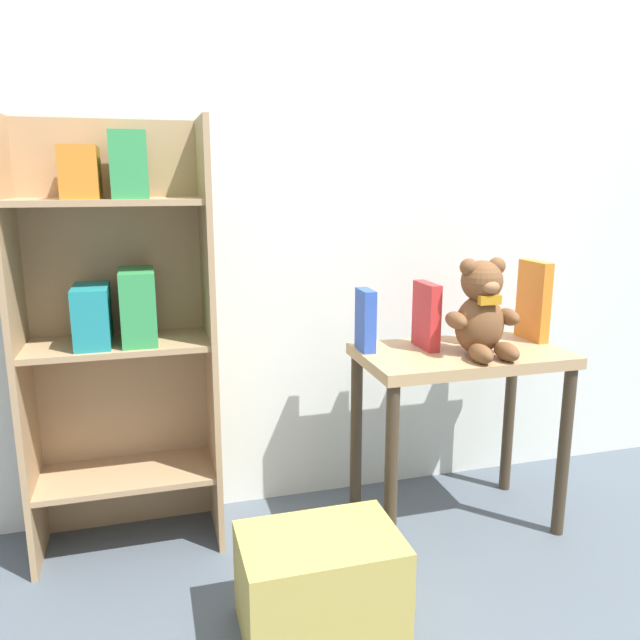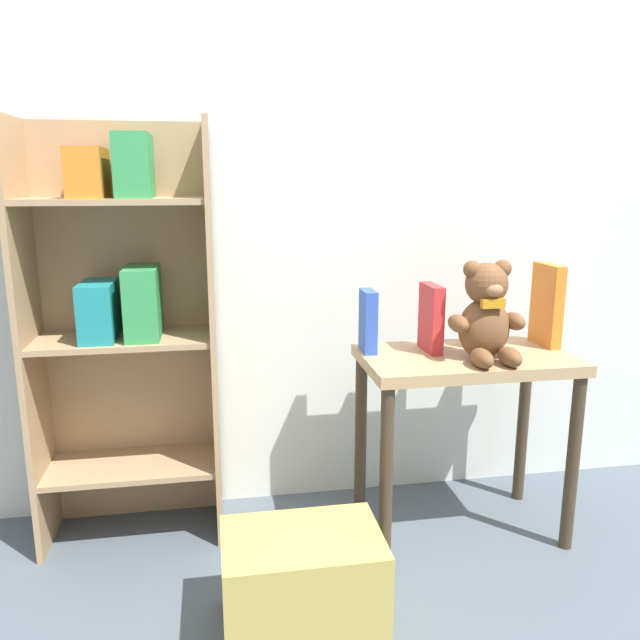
% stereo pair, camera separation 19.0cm
% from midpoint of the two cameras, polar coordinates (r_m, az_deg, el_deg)
% --- Properties ---
extents(wall_back, '(4.80, 0.06, 2.50)m').
position_cam_midpoint_polar(wall_back, '(2.19, -1.13, 15.52)').
color(wall_back, silver).
rests_on(wall_back, ground_plane).
extents(bookshelf_side, '(0.56, 0.28, 1.32)m').
position_cam_midpoint_polar(bookshelf_side, '(2.00, -20.65, 0.44)').
color(bookshelf_side, tan).
rests_on(bookshelf_side, ground_plane).
extents(display_table, '(0.66, 0.38, 0.61)m').
position_cam_midpoint_polar(display_table, '(2.06, 10.10, -5.60)').
color(display_table, tan).
rests_on(display_table, ground_plane).
extents(teddy_bear, '(0.23, 0.21, 0.30)m').
position_cam_midpoint_polar(teddy_bear, '(1.96, 11.94, 0.73)').
color(teddy_bear, brown).
rests_on(teddy_bear, display_table).
extents(book_standing_blue, '(0.04, 0.10, 0.20)m').
position_cam_midpoint_polar(book_standing_blue, '(1.98, 1.45, -0.04)').
color(book_standing_blue, '#2D51B7').
rests_on(book_standing_blue, display_table).
extents(book_standing_red, '(0.04, 0.14, 0.21)m').
position_cam_midpoint_polar(book_standing_red, '(2.02, 7.07, 0.37)').
color(book_standing_red, red).
rests_on(book_standing_red, display_table).
extents(book_standing_purple, '(0.02, 0.12, 0.25)m').
position_cam_midpoint_polar(book_standing_purple, '(2.10, 12.07, 1.18)').
color(book_standing_purple, purple).
rests_on(book_standing_purple, display_table).
extents(book_standing_orange, '(0.04, 0.14, 0.27)m').
position_cam_midpoint_polar(book_standing_orange, '(2.20, 16.63, 1.69)').
color(book_standing_orange, orange).
rests_on(book_standing_orange, display_table).
extents(storage_bin, '(0.41, 0.27, 0.26)m').
position_cam_midpoint_polar(storage_bin, '(1.74, -3.39, -22.95)').
color(storage_bin, tan).
rests_on(storage_bin, ground_plane).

